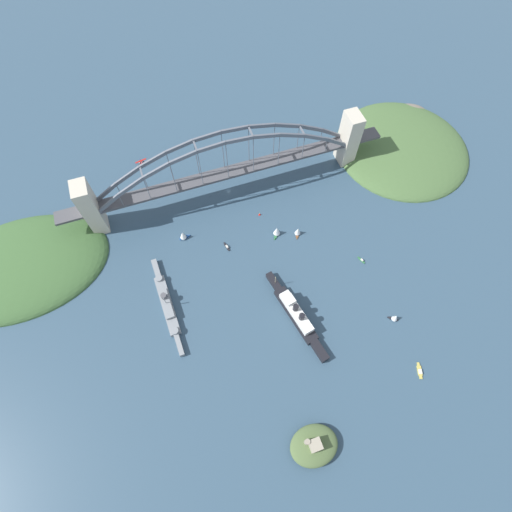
% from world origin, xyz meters
% --- Properties ---
extents(ground_plane, '(1400.00, 1400.00, 0.00)m').
position_xyz_m(ground_plane, '(0.00, 0.00, 0.00)').
color(ground_plane, '#334C60').
extents(harbor_arch_bridge, '(302.00, 19.28, 70.60)m').
position_xyz_m(harbor_arch_bridge, '(-0.00, 0.00, 29.35)').
color(harbor_arch_bridge, beige).
rests_on(harbor_arch_bridge, ground).
extents(headland_west_shore, '(133.02, 135.89, 22.02)m').
position_xyz_m(headland_west_shore, '(-184.28, 5.40, 0.00)').
color(headland_west_shore, '#476638').
rests_on(headland_west_shore, ground).
extents(headland_east_shore, '(148.48, 102.65, 24.39)m').
position_xyz_m(headland_east_shore, '(190.01, 18.56, 0.00)').
color(headland_east_shore, '#3D6033').
rests_on(headland_east_shore, ground).
extents(ocean_liner, '(21.80, 83.47, 17.41)m').
position_xyz_m(ocean_liner, '(-13.26, 138.20, 5.23)').
color(ocean_liner, black).
rests_on(ocean_liner, ground).
extents(naval_cruiser, '(10.25, 87.85, 17.13)m').
position_xyz_m(naval_cruiser, '(81.71, 95.05, 3.04)').
color(naval_cruiser, gray).
rests_on(naval_cruiser, ground).
extents(fort_island_mid_harbor, '(33.52, 26.93, 15.46)m').
position_xyz_m(fort_island_mid_harbor, '(10.64, 229.33, 4.84)').
color(fort_island_mid_harbor, '#4C6038').
rests_on(fort_island_mid_harbor, ground).
extents(seaplane_taxiing_near_bridge, '(11.31, 7.21, 4.63)m').
position_xyz_m(seaplane_taxiing_near_bridge, '(71.51, -61.22, 1.81)').
color(seaplane_taxiing_near_bridge, '#B7B7B2').
rests_on(seaplane_taxiing_near_bridge, ground).
extents(seaplane_second_in_formation, '(10.71, 8.10, 4.97)m').
position_xyz_m(seaplane_second_in_formation, '(-70.91, -22.47, 2.20)').
color(seaplane_second_in_formation, '#B7B7B2').
rests_on(seaplane_second_in_formation, ground).
extents(small_boat_0, '(6.82, 8.83, 9.82)m').
position_xyz_m(small_boat_0, '(-43.88, 66.62, 4.53)').
color(small_boat_0, brown).
rests_on(small_boat_0, ground).
extents(small_boat_1, '(7.74, 6.99, 8.57)m').
position_xyz_m(small_boat_1, '(-86.49, 166.50, 4.00)').
color(small_boat_1, black).
rests_on(small_boat_1, ground).
extents(small_boat_2, '(5.81, 12.15, 1.96)m').
position_xyz_m(small_boat_2, '(-84.79, 209.18, 0.70)').
color(small_boat_2, gold).
rests_on(small_boat_2, ground).
extents(small_boat_3, '(8.64, 9.81, 11.18)m').
position_xyz_m(small_boat_3, '(-26.21, 60.54, 5.21)').
color(small_boat_3, '#2D6B3D').
rests_on(small_boat_3, ground).
extents(small_boat_4, '(10.00, 6.15, 10.84)m').
position_xyz_m(small_boat_4, '(53.36, 37.26, 4.99)').
color(small_boat_4, '#234C8C').
rests_on(small_boat_4, ground).
extents(small_boat_5, '(3.21, 9.58, 2.19)m').
position_xyz_m(small_boat_5, '(19.91, 58.77, 0.78)').
color(small_boat_5, black).
rests_on(small_boat_5, ground).
extents(small_boat_6, '(3.72, 8.04, 2.15)m').
position_xyz_m(small_boat_6, '(-85.92, 109.91, 0.76)').
color(small_boat_6, '#2D6B3D').
rests_on(small_boat_6, ground).
extents(channel_marker_buoy, '(2.20, 2.20, 2.75)m').
position_xyz_m(channel_marker_buoy, '(-18.81, 35.94, 1.12)').
color(channel_marker_buoy, red).
rests_on(channel_marker_buoy, ground).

